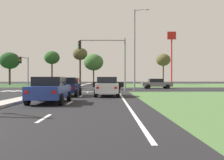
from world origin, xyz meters
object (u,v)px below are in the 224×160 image
car_white_fourth (107,86)px  car_blue_sixth (50,90)px  traffic_signal_near_right (108,54)px  treeline_near (10,61)px  car_grey_third (156,84)px  treeline_third (80,54)px  car_navy_near (68,87)px  car_silver_eighth (65,84)px  traffic_signal_far_left (25,66)px  street_lamp_second (136,46)px  fastfood_pole_sign (172,46)px  treeline_fourth (94,62)px  treeline_fifth (163,60)px  pedestrian_at_median (79,81)px  treeline_second (52,58)px  car_black_second (108,84)px

car_white_fourth → car_blue_sixth: bearing=-119.2°
traffic_signal_near_right → treeline_near: 40.38m
car_grey_third → treeline_third: treeline_third is taller
car_navy_near → car_blue_sixth: bearing=-90.3°
car_grey_third → car_silver_eighth: same height
traffic_signal_far_left → car_grey_third: bearing=-8.4°
traffic_signal_far_left → car_blue_sixth: bearing=-68.7°
car_silver_eighth → treeline_third: (-0.80, 25.71, 6.82)m
car_white_fourth → car_navy_near: bearing=177.1°
street_lamp_second → treeline_third: size_ratio=1.10×
fastfood_pole_sign → treeline_fourth: size_ratio=1.53×
street_lamp_second → car_navy_near: bearing=-122.6°
treeline_third → treeline_near: bearing=-172.5°
car_grey_third → treeline_fourth: bearing=-154.9°
car_navy_near → car_blue_sixth: size_ratio=0.96×
traffic_signal_near_right → car_white_fourth: bearing=-90.2°
car_silver_eighth → treeline_fourth: size_ratio=0.56×
car_blue_sixth → treeline_fourth: 45.58m
treeline_near → treeline_fifth: (37.75, 3.40, 0.45)m
car_navy_near → street_lamp_second: size_ratio=0.41×
pedestrian_at_median → fastfood_pole_sign: (18.81, 4.42, 7.15)m
treeline_second → treeline_fourth: treeline_second is taller
car_black_second → car_blue_sixth: 20.18m
car_white_fourth → treeline_second: 43.94m
car_grey_third → treeline_fourth: size_ratio=0.60×
car_white_fourth → treeline_fourth: bearing=95.3°
fastfood_pole_sign → pedestrian_at_median: bearing=-166.8°
car_blue_sixth → treeline_near: bearing=114.0°
car_grey_third → treeline_fifth: bearing=166.1°
car_blue_sixth → treeline_second: bearing=102.7°
traffic_signal_near_right → treeline_fourth: 31.88m
car_silver_eighth → treeline_fifth: treeline_fifth is taller
pedestrian_at_median → treeline_second: (-8.31, 13.57, 5.48)m
pedestrian_at_median → street_lamp_second: bearing=47.0°
car_blue_sixth → treeline_near: size_ratio=0.55×
car_grey_third → street_lamp_second: size_ratio=0.44×
car_grey_third → treeline_fifth: 28.57m
car_silver_eighth → fastfood_pole_sign: (19.57, 15.38, 7.53)m
car_black_second → treeline_near: 35.87m
car_blue_sixth → pedestrian_at_median: 33.73m
traffic_signal_far_left → traffic_signal_near_right: bearing=-41.4°
car_silver_eighth → fastfood_pole_sign: fastfood_pole_sign is taller
car_blue_sixth → treeline_fifth: size_ratio=0.55×
treeline_fourth → treeline_fifth: treeline_fifth is taller
car_blue_sixth → treeline_third: bearing=94.5°
car_blue_sixth → treeline_second: 48.74m
traffic_signal_far_left → pedestrian_at_median: size_ratio=3.06×
treeline_second → treeline_fourth: size_ratio=1.12×
car_silver_eighth → traffic_signal_near_right: bearing=-144.6°
car_black_second → traffic_signal_near_right: 7.09m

